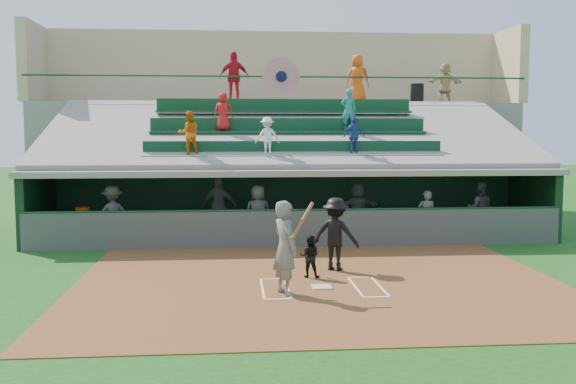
{
  "coord_description": "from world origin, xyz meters",
  "views": [
    {
      "loc": [
        -1.9,
        -13.7,
        3.44
      ],
      "look_at": [
        -0.45,
        3.5,
        1.8
      ],
      "focal_mm": 40.0,
      "sensor_mm": 36.0,
      "label": 1
    }
  ],
  "objects": [
    {
      "name": "concourse_slab",
      "position": [
        0.0,
        13.5,
        2.3
      ],
      "size": [
        20.0,
        3.0,
        4.6
      ],
      "primitive_type": "cube",
      "color": "gray",
      "rests_on": "ground"
    },
    {
      "name": "dugout_bench",
      "position": [
        -0.01,
        8.0,
        0.27
      ],
      "size": [
        14.64,
        5.46,
        0.46
      ],
      "primitive_type": "cube",
      "rotation": [
        0.0,
        0.0,
        0.33
      ],
      "color": "olive",
      "rests_on": "dugout_floor"
    },
    {
      "name": "dugout_player_e",
      "position": [
        4.02,
        5.54,
        0.83
      ],
      "size": [
        0.59,
        0.39,
        1.58
      ],
      "primitive_type": "imported",
      "rotation": [
        0.0,
        0.0,
        3.11
      ],
      "color": "#545651",
      "rests_on": "dugout_floor"
    },
    {
      "name": "ground",
      "position": [
        0.0,
        0.0,
        0.0
      ],
      "size": [
        100.0,
        100.0,
        0.0
      ],
      "primitive_type": "plane",
      "color": "#164B15",
      "rests_on": "ground"
    },
    {
      "name": "concourse_staff_c",
      "position": [
        6.96,
        12.86,
        5.45
      ],
      "size": [
        1.61,
        0.6,
        1.7
      ],
      "primitive_type": "imported",
      "rotation": [
        0.0,
        0.0,
        3.21
      ],
      "color": "tan",
      "rests_on": "concourse_slab"
    },
    {
      "name": "dugout_player_c",
      "position": [
        -1.17,
        6.0,
        0.91
      ],
      "size": [
        0.95,
        0.73,
        1.75
      ],
      "primitive_type": "imported",
      "rotation": [
        0.0,
        0.0,
        3.36
      ],
      "color": "#51534E",
      "rests_on": "dugout_floor"
    },
    {
      "name": "dugout_player_b",
      "position": [
        -2.38,
        6.96,
        1.02
      ],
      "size": [
        1.23,
        0.72,
        1.96
      ],
      "primitive_type": "imported",
      "rotation": [
        0.0,
        0.0,
        2.92
      ],
      "color": "#595B56",
      "rests_on": "dugout_floor"
    },
    {
      "name": "home_umpire",
      "position": [
        0.59,
        1.77,
        0.92
      ],
      "size": [
        1.33,
        1.09,
        1.79
      ],
      "primitive_type": "imported",
      "rotation": [
        0.0,
        0.0,
        2.71
      ],
      "color": "black",
      "rests_on": "dirt_slab"
    },
    {
      "name": "catcher",
      "position": [
        -0.15,
        1.02,
        0.52
      ],
      "size": [
        0.56,
        0.48,
        1.0
      ],
      "primitive_type": "imported",
      "rotation": [
        0.0,
        0.0,
        2.91
      ],
      "color": "black",
      "rests_on": "dirt_slab"
    },
    {
      "name": "batters_box_chalk",
      "position": [
        0.0,
        0.0,
        0.02
      ],
      "size": [
        2.65,
        1.85,
        0.01
      ],
      "color": "white",
      "rests_on": "dirt_slab"
    },
    {
      "name": "dugout_player_f",
      "position": [
        6.13,
        6.6,
        0.91
      ],
      "size": [
        0.97,
        0.83,
        1.74
      ],
      "primitive_type": "imported",
      "rotation": [
        0.0,
        0.0,
        2.92
      ],
      "color": "#575A55",
      "rests_on": "dugout_floor"
    },
    {
      "name": "water_cooler",
      "position": [
        -6.59,
        6.48,
        0.89
      ],
      "size": [
        0.42,
        0.42,
        0.42
      ],
      "primitive_type": "cylinder",
      "color": "orange",
      "rests_on": "white_table"
    },
    {
      "name": "dugout_floor",
      "position": [
        0.0,
        6.75,
        0.02
      ],
      "size": [
        16.0,
        3.5,
        0.04
      ],
      "primitive_type": "cube",
      "color": "gray",
      "rests_on": "ground"
    },
    {
      "name": "dirt_slab",
      "position": [
        0.0,
        0.5,
        0.01
      ],
      "size": [
        11.0,
        9.0,
        0.02
      ],
      "primitive_type": "cube",
      "color": "brown",
      "rests_on": "ground"
    },
    {
      "name": "batter_at_plate",
      "position": [
        -0.84,
        -0.5,
        1.02
      ],
      "size": [
        0.99,
        0.86,
        1.98
      ],
      "color": "#595B56",
      "rests_on": "dirt_slab"
    },
    {
      "name": "grandstand",
      "position": [
        -0.01,
        10.51,
        2.26
      ],
      "size": [
        20.4,
        10.4,
        7.8
      ],
      "color": "#4A4F4A",
      "rests_on": "ground"
    },
    {
      "name": "trash_bin",
      "position": [
        5.81,
        12.97,
        5.01
      ],
      "size": [
        0.55,
        0.55,
        0.83
      ],
      "primitive_type": "cylinder",
      "color": "black",
      "rests_on": "concourse_slab"
    },
    {
      "name": "concourse_staff_a",
      "position": [
        -1.86,
        12.21,
        5.6
      ],
      "size": [
        1.22,
        0.63,
        2.0
      ],
      "primitive_type": "imported",
      "rotation": [
        0.0,
        0.0,
        3.27
      ],
      "color": "red",
      "rests_on": "concourse_slab"
    },
    {
      "name": "dugout_player_d",
      "position": [
        2.15,
        6.95,
        0.92
      ],
      "size": [
        1.68,
        0.73,
        1.76
      ],
      "primitive_type": "imported",
      "rotation": [
        0.0,
        0.0,
        3.27
      ],
      "color": "#595C57",
      "rests_on": "dugout_floor"
    },
    {
      "name": "dugout_player_a",
      "position": [
        -5.61,
        6.08,
        0.91
      ],
      "size": [
        1.3,
        1.05,
        1.75
      ],
      "primitive_type": "imported",
      "rotation": [
        0.0,
        0.0,
        3.56
      ],
      "color": "#535651",
      "rests_on": "dugout_floor"
    },
    {
      "name": "white_table",
      "position": [
        -6.62,
        6.45,
        0.36
      ],
      "size": [
        0.83,
        0.68,
        0.64
      ],
      "primitive_type": "cube",
      "rotation": [
        0.0,
        0.0,
        0.2
      ],
      "color": "silver",
      "rests_on": "dugout_floor"
    },
    {
      "name": "home_plate",
      "position": [
        0.0,
        0.0,
        0.04
      ],
      "size": [
        0.43,
        0.43,
        0.03
      ],
      "primitive_type": "cube",
      "color": "silver",
      "rests_on": "dirt_slab"
    },
    {
      "name": "concourse_staff_b",
      "position": [
        3.11,
        12.19,
        5.56
      ],
      "size": [
        1.06,
        0.82,
        1.93
      ],
      "primitive_type": "imported",
      "rotation": [
        0.0,
        0.0,
        2.91
      ],
      "color": "#E14E0D",
      "rests_on": "concourse_slab"
    }
  ]
}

